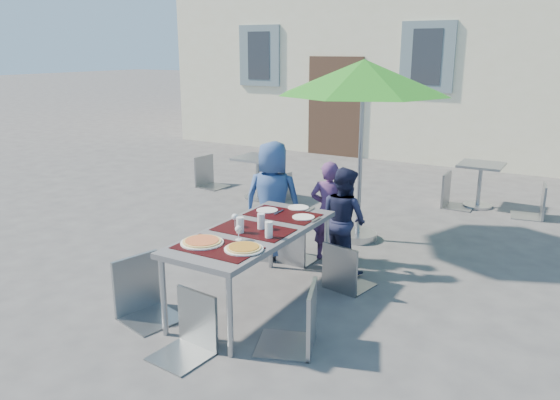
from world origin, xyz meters
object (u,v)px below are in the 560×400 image
Objects in this scene: chair_1 at (295,222)px; chair_2 at (346,239)px; child_1 at (329,211)px; bg_chair_l_0 at (208,153)px; chair_4 at (299,279)px; chair_5 at (187,289)px; pizza_near_left at (202,242)px; cafe_table_0 at (258,171)px; bg_chair_r_0 at (280,170)px; chair_0 at (257,215)px; dining_table at (253,236)px; patio_umbrella at (364,79)px; pizza_near_right at (244,248)px; cafe_table_1 at (480,179)px; child_2 at (344,220)px; chair_3 at (140,252)px; child_0 at (273,200)px; bg_chair_l_1 at (455,170)px; bg_chair_r_1 at (538,180)px.

chair_1 is 0.92× the size of chair_2.
child_1 reaches higher than bg_chair_l_0.
bg_chair_l_0 is (-3.97, 3.97, -0.00)m from chair_4.
pizza_near_left is at bearing 113.45° from chair_5.
bg_chair_r_0 reaches higher than cafe_table_0.
chair_0 is 0.96× the size of chair_5.
chair_4 is (0.74, -0.47, -0.09)m from dining_table.
chair_1 is at bearing -55.86° from bg_chair_r_0.
chair_4 is 4.51m from bg_chair_r_0.
pizza_near_left is 3.05m from patio_umbrella.
pizza_near_right is 5.14m from cafe_table_1.
child_2 is at bearing 72.76° from dining_table.
patio_umbrella reaches higher than chair_4.
chair_3 is 4.14m from bg_chair_r_0.
pizza_near_left is 0.27× the size of child_0.
chair_4 is at bearing -53.29° from cafe_table_0.
bg_chair_l_0 reaches higher than chair_5.
chair_4 is at bearing -90.85° from bg_chair_l_1.
child_0 is 0.25m from chair_0.
chair_5 is at bearing -112.08° from pizza_near_right.
pizza_near_right is 1.67m from chair_1.
chair_4 reaches higher than chair_2.
chair_5 is at bearing -20.03° from chair_3.
chair_1 is at bearing 95.27° from chair_5.
patio_umbrella is (0.31, 2.76, 1.24)m from pizza_near_left.
cafe_table_1 is at bearing 63.06° from chair_0.
patio_umbrella is (0.03, 0.82, 1.43)m from child_1.
cafe_table_1 is (0.78, 3.35, -0.14)m from child_2.
bg_chair_r_0 is (-1.18, 2.17, -0.19)m from child_0.
bg_chair_l_1 is at bearing -74.54° from child_2.
bg_chair_r_1 is (5.21, 0.89, -0.05)m from bg_chair_l_0.
pizza_near_left is at bearing 95.70° from child_2.
bg_chair_l_0 is 5.29m from bg_chair_r_1.
pizza_near_left is at bearing -73.72° from chair_0.
child_1 is (0.60, 0.24, -0.10)m from child_0.
pizza_near_left is 0.17× the size of patio_umbrella.
child_0 is 2.05m from chair_4.
pizza_near_left is 0.41× the size of chair_0.
patio_umbrella is at bearing 73.46° from chair_3.
chair_4 is 1.09× the size of chair_5.
bg_chair_l_0 is at bearing 142.14° from chair_1.
child_2 is 1.25× the size of chair_2.
patio_umbrella is (0.76, 1.20, 1.49)m from chair_0.
child_1 reaches higher than child_2.
bg_chair_l_1 is at bearing 12.24° from bg_chair_l_0.
chair_0 is at bearing -113.39° from bg_chair_l_1.
patio_umbrella reaches higher than chair_0.
chair_1 is at bearing -48.83° from cafe_table_0.
child_0 is at bearing 126.94° from chair_4.
child_2 is at bearing 59.68° from chair_3.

